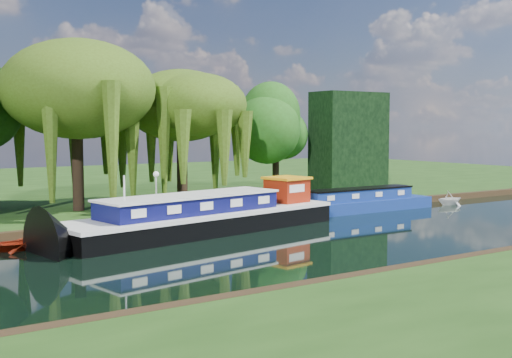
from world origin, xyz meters
TOP-DOWN VIEW (x-y plane):
  - ground at (0.00, 0.00)m, footprint 120.00×120.00m
  - far_bank at (0.00, 34.00)m, footprint 120.00×52.00m
  - dutch_barge at (0.94, 5.04)m, footprint 16.94×6.57m
  - narrowboat at (13.62, 6.80)m, footprint 11.86×2.04m
  - red_dinghy at (-8.14, 5.50)m, footprint 3.59×2.72m
  - white_cruiser at (21.71, 5.99)m, footprint 2.34×2.07m
  - willow_left at (-3.02, 14.40)m, footprint 8.42×8.42m
  - willow_right at (3.61, 13.17)m, footprint 6.75×6.75m
  - tree_far_right at (12.45, 14.91)m, footprint 4.51×4.51m
  - conifer_hedge at (19.00, 14.00)m, footprint 6.00×3.00m
  - lamppost at (0.50, 10.50)m, footprint 0.36×0.36m
  - mooring_posts at (-0.50, 8.40)m, footprint 19.16×0.16m
  - reeds_near at (6.87, -7.57)m, footprint 33.70×1.50m

SIDE VIEW (x-z plane):
  - ground at x=0.00m, z-range 0.00..0.00m
  - red_dinghy at x=-8.14m, z-range -0.35..0.35m
  - white_cruiser at x=21.71m, z-range -0.57..0.57m
  - far_bank at x=0.00m, z-range 0.00..0.45m
  - reeds_near at x=6.87m, z-range 0.00..1.10m
  - narrowboat at x=13.62m, z-range -0.25..1.48m
  - dutch_barge at x=0.94m, z-range -0.88..2.61m
  - mooring_posts at x=-0.50m, z-range 0.45..1.45m
  - lamppost at x=0.50m, z-range 1.14..3.70m
  - conifer_hedge at x=19.00m, z-range 0.45..8.45m
  - tree_far_right at x=12.45m, z-range 1.85..9.23m
  - willow_right at x=3.61m, z-range 2.34..10.56m
  - willow_left at x=-3.02m, z-range 2.73..12.82m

